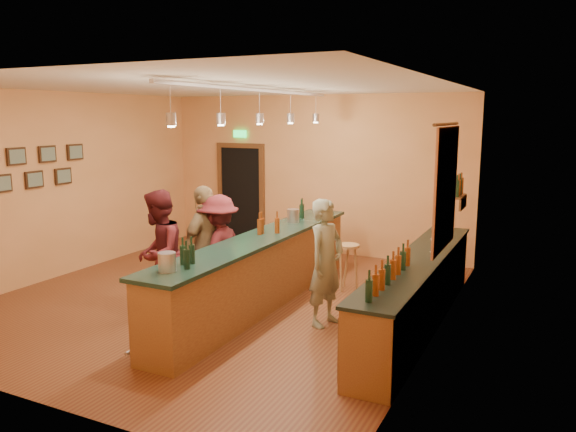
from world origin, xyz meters
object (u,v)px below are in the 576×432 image
at_px(tasting_bar, 261,266).
at_px(bartender, 326,263).
at_px(back_counter, 418,291).
at_px(customer_b, 206,246).
at_px(customer_a, 159,254).
at_px(customer_c, 219,251).
at_px(bar_stool, 348,253).

bearing_deg(tasting_bar, bartender, -13.84).
distance_m(back_counter, customer_b, 3.08).
relative_size(customer_a, customer_c, 1.08).
distance_m(customer_a, bar_stool, 3.02).
height_order(tasting_bar, customer_c, customer_c).
bearing_deg(tasting_bar, bar_stool, 55.06).
distance_m(bartender, customer_c, 1.70).
height_order(bartender, customer_b, customer_b).
distance_m(customer_c, bar_stool, 2.13).
xyz_separation_m(tasting_bar, customer_a, (-1.05, -1.02, 0.29)).
relative_size(back_counter, bartender, 2.66).
bearing_deg(bar_stool, back_counter, -38.42).
relative_size(bartender, customer_c, 1.03).
bearing_deg(bar_stool, customer_b, -135.57).
distance_m(customer_b, customer_c, 0.20).
distance_m(back_counter, bartender, 1.28).
relative_size(back_counter, customer_b, 2.53).
height_order(customer_b, bar_stool, customer_b).
relative_size(back_counter, customer_c, 2.74).
distance_m(bartender, bar_stool, 1.60).
relative_size(customer_b, customer_c, 1.08).
bearing_deg(customer_a, customer_b, 134.84).
bearing_deg(bar_stool, bartender, -80.73).
xyz_separation_m(customer_a, customer_c, (0.50, 0.74, -0.06)).
bearing_deg(bar_stool, customer_c, -132.84).
xyz_separation_m(back_counter, tasting_bar, (-2.28, -0.18, 0.12)).
xyz_separation_m(customer_b, customer_c, (0.19, 0.04, -0.07)).
bearing_deg(tasting_bar, back_counter, 4.54).
xyz_separation_m(tasting_bar, bar_stool, (0.89, 1.28, 0.00)).
bearing_deg(customer_c, customer_a, -35.62).
height_order(customer_b, customer_c, customer_b).
distance_m(customer_b, bar_stool, 2.30).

